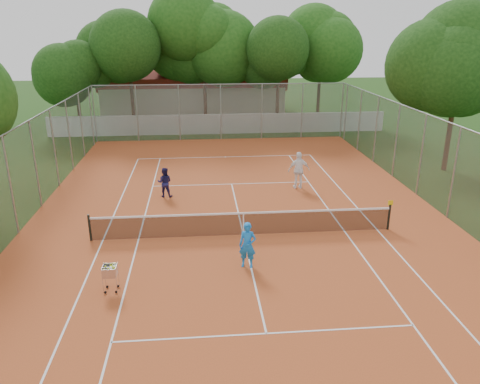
{
  "coord_description": "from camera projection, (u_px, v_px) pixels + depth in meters",
  "views": [
    {
      "loc": [
        -1.67,
        -16.91,
        7.83
      ],
      "look_at": [
        0.0,
        1.5,
        1.3
      ],
      "focal_mm": 35.0,
      "sensor_mm": 36.0,
      "label": 1
    }
  ],
  "objects": [
    {
      "name": "court_lines",
      "position": [
        243.0,
        235.0,
        18.62
      ],
      "size": [
        10.98,
        23.78,
        0.01
      ],
      "primitive_type": "cube",
      "color": "white",
      "rests_on": "court_pad"
    },
    {
      "name": "player_near",
      "position": [
        248.0,
        245.0,
        15.88
      ],
      "size": [
        0.68,
        0.54,
        1.62
      ],
      "primitive_type": "imported",
      "rotation": [
        0.0,
        0.0,
        -0.29
      ],
      "color": "blue",
      "rests_on": "court_pad"
    },
    {
      "name": "clubhouse",
      "position": [
        194.0,
        89.0,
        44.96
      ],
      "size": [
        16.4,
        9.0,
        4.4
      ],
      "primitive_type": "cube",
      "color": "beige",
      "rests_on": "ground"
    },
    {
      "name": "player_far_right",
      "position": [
        299.0,
        170.0,
        23.72
      ],
      "size": [
        1.14,
        0.52,
        1.91
      ],
      "primitive_type": "imported",
      "rotation": [
        0.0,
        0.0,
        3.19
      ],
      "color": "white",
      "rests_on": "court_pad"
    },
    {
      "name": "perimeter_fence",
      "position": [
        244.0,
        188.0,
        17.96
      ],
      "size": [
        18.0,
        34.0,
        4.0
      ],
      "primitive_type": "cube",
      "color": "slate",
      "rests_on": "ground"
    },
    {
      "name": "ball_hopper",
      "position": [
        110.0,
        277.0,
        14.51
      ],
      "size": [
        0.57,
        0.57,
        0.94
      ],
      "primitive_type": "cube",
      "rotation": [
        0.0,
        0.0,
        -0.32
      ],
      "color": "silver",
      "rests_on": "court_pad"
    },
    {
      "name": "court_pad",
      "position": [
        243.0,
        235.0,
        18.62
      ],
      "size": [
        18.0,
        34.0,
        0.02
      ],
      "primitive_type": "cube",
      "color": "#B14D22",
      "rests_on": "ground"
    },
    {
      "name": "tropical_trees",
      "position": [
        217.0,
        64.0,
        37.62
      ],
      "size": [
        29.0,
        19.0,
        10.0
      ],
      "primitive_type": "cube",
      "color": "#12350D",
      "rests_on": "ground"
    },
    {
      "name": "ground",
      "position": [
        243.0,
        235.0,
        18.63
      ],
      "size": [
        120.0,
        120.0,
        0.0
      ],
      "primitive_type": "plane",
      "color": "#18360E",
      "rests_on": "ground"
    },
    {
      "name": "tennis_net",
      "position": [
        243.0,
        223.0,
        18.46
      ],
      "size": [
        11.88,
        0.1,
        0.98
      ],
      "primitive_type": "cube",
      "color": "black",
      "rests_on": "court_pad"
    },
    {
      "name": "player_far_left",
      "position": [
        165.0,
        182.0,
        22.58
      ],
      "size": [
        0.78,
        0.65,
        1.46
      ],
      "primitive_type": "imported",
      "rotation": [
        0.0,
        0.0,
        3.0
      ],
      "color": "#1C1A4E",
      "rests_on": "court_pad"
    },
    {
      "name": "boundary_wall",
      "position": [
        220.0,
        124.0,
        36.22
      ],
      "size": [
        26.0,
        0.3,
        1.5
      ],
      "primitive_type": "cube",
      "color": "silver",
      "rests_on": "ground"
    }
  ]
}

